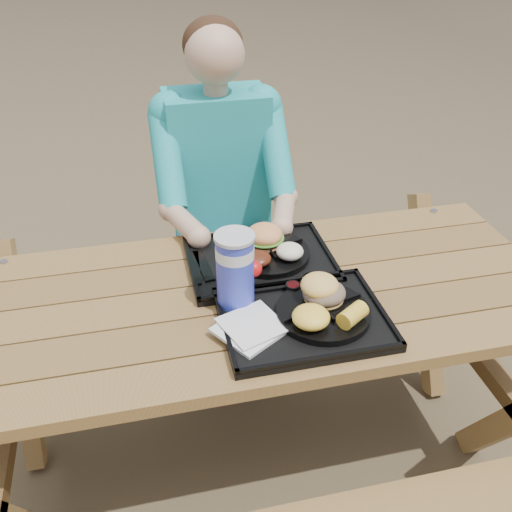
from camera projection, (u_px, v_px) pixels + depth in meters
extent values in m
plane|color=#999999|center=(256.00, 455.00, 2.10)|extent=(60.00, 60.00, 0.00)
cube|color=black|center=(303.00, 320.00, 1.57)|extent=(0.45, 0.35, 0.02)
cube|color=black|center=(260.00, 262.00, 1.81)|extent=(0.45, 0.35, 0.02)
cylinder|color=black|center=(323.00, 312.00, 1.56)|extent=(0.26, 0.26, 0.02)
cylinder|color=black|center=(269.00, 254.00, 1.81)|extent=(0.26, 0.26, 0.02)
cube|color=silver|center=(249.00, 329.00, 1.51)|extent=(0.21, 0.21, 0.02)
cylinder|color=#1927BB|center=(235.00, 271.00, 1.56)|extent=(0.10, 0.10, 0.21)
cylinder|color=black|center=(293.00, 288.00, 1.65)|extent=(0.04, 0.04, 0.03)
cylinder|color=yellow|center=(311.00, 281.00, 1.67)|extent=(0.05, 0.05, 0.03)
ellipsoid|color=yellow|center=(311.00, 317.00, 1.49)|extent=(0.10, 0.10, 0.05)
cube|color=black|center=(203.00, 265.00, 1.77)|extent=(0.05, 0.18, 0.01)
ellipsoid|color=#542010|center=(258.00, 259.00, 1.73)|extent=(0.08, 0.08, 0.04)
ellipsoid|color=white|center=(290.00, 251.00, 1.76)|extent=(0.08, 0.08, 0.05)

